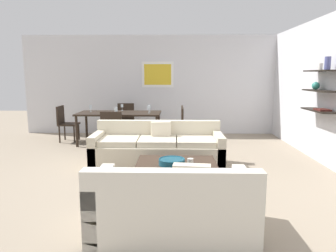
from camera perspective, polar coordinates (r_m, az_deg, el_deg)
The scene contains 19 objects.
ground_plane at distance 5.38m, azimuth -1.85°, elevation -8.24°, with size 18.00×18.00×0.00m, color gray.
back_wall_unit at distance 8.66m, azimuth 1.38°, elevation 7.52°, with size 8.40×0.09×2.70m.
right_wall_shelf_unit at distance 6.35m, azimuth 27.02°, elevation 5.84°, with size 0.34×8.20×2.70m.
sofa_beige at distance 5.63m, azimuth -1.87°, elevation -4.38°, with size 2.31×0.90×0.78m.
loveseat_white at distance 3.30m, azimuth 0.89°, elevation -14.46°, with size 1.65×0.90×0.78m.
coffee_table at distance 4.44m, azimuth 1.53°, elevation -9.50°, with size 1.15×1.07×0.38m.
decorative_bowl at distance 4.38m, azimuth 0.71°, elevation -6.52°, with size 0.37×0.37×0.09m.
candle_jar at distance 4.49m, azimuth 4.13°, elevation -6.36°, with size 0.09×0.09×0.06m, color silver.
dining_table at distance 7.48m, azimuth -8.90°, elevation 1.97°, with size 1.95×0.91×0.75m.
dining_chair_head at distance 8.34m, azimuth -7.83°, elevation 1.51°, with size 0.44×0.44×0.88m.
dining_chair_foot at distance 6.67m, azimuth -10.17°, elevation -0.50°, with size 0.44×0.44×0.88m.
dining_chair_right_far at distance 7.58m, azimuth 1.73°, elevation 0.82°, with size 0.44×0.44×0.88m.
dining_chair_right_near at distance 7.18m, azimuth 1.75°, elevation 0.34°, with size 0.44×0.44×0.88m.
dining_chair_left_far at distance 8.05m, azimuth -18.33°, elevation 0.85°, with size 0.44×0.44×0.88m.
wine_glass_right_near at distance 7.25m, azimuth -3.55°, elevation 3.32°, with size 0.06×0.06×0.18m.
wine_glass_right_far at distance 7.47m, azimuth -3.40°, elevation 3.46°, with size 0.07×0.07×0.17m.
wine_glass_foot at distance 7.07m, azimuth -9.50°, elevation 2.98°, with size 0.07×0.07×0.16m.
wine_glass_left_far at distance 7.72m, azimuth -14.00°, elevation 3.37°, with size 0.06×0.06×0.17m.
wine_glass_head at distance 7.84m, azimuth -8.43°, elevation 3.65°, with size 0.06×0.06×0.16m.
Camera 1 is at (0.30, -5.12, 1.62)m, focal length 33.23 mm.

